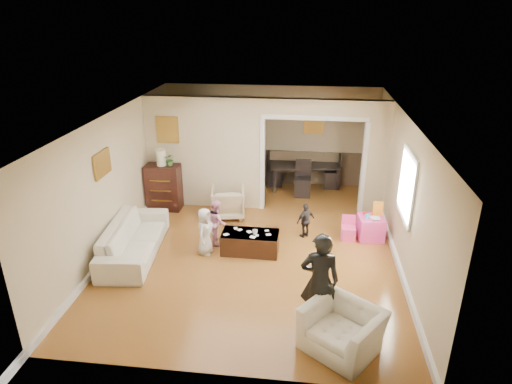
# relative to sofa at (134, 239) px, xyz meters

# --- Properties ---
(floor) EXTENTS (7.00, 7.00, 0.00)m
(floor) POSITION_rel_sofa_xyz_m (2.25, 0.66, -0.33)
(floor) COLOR #A25F29
(floor) RESTS_ON ground
(partition_left) EXTENTS (2.75, 0.18, 2.60)m
(partition_left) POSITION_rel_sofa_xyz_m (0.88, 2.46, 0.97)
(partition_left) COLOR #C1AE8D
(partition_left) RESTS_ON ground
(partition_right) EXTENTS (0.55, 0.18, 2.60)m
(partition_right) POSITION_rel_sofa_xyz_m (4.73, 2.46, 0.97)
(partition_right) COLOR #C1AE8D
(partition_right) RESTS_ON ground
(partition_header) EXTENTS (2.22, 0.18, 0.35)m
(partition_header) POSITION_rel_sofa_xyz_m (3.35, 2.46, 2.10)
(partition_header) COLOR #C1AE8D
(partition_header) RESTS_ON partition_right
(window_pane) EXTENTS (0.03, 0.95, 1.10)m
(window_pane) POSITION_rel_sofa_xyz_m (4.98, 0.26, 1.22)
(window_pane) COLOR white
(window_pane) RESTS_ON ground
(framed_art_partition) EXTENTS (0.45, 0.03, 0.55)m
(framed_art_partition) POSITION_rel_sofa_xyz_m (0.05, 2.36, 1.52)
(framed_art_partition) COLOR brown
(framed_art_partition) RESTS_ON partition_left
(framed_art_sofa_wall) EXTENTS (0.03, 0.55, 0.40)m
(framed_art_sofa_wall) POSITION_rel_sofa_xyz_m (-0.46, 0.06, 1.47)
(framed_art_sofa_wall) COLOR brown
(framed_art_alcove) EXTENTS (0.45, 0.03, 0.55)m
(framed_art_alcove) POSITION_rel_sofa_xyz_m (3.35, 4.10, 1.37)
(framed_art_alcove) COLOR brown
(sofa) EXTENTS (1.09, 2.32, 0.66)m
(sofa) POSITION_rel_sofa_xyz_m (0.00, 0.00, 0.00)
(sofa) COLOR beige
(sofa) RESTS_ON ground
(armchair_back) EXTENTS (0.84, 0.86, 0.68)m
(armchair_back) POSITION_rel_sofa_xyz_m (1.49, 1.88, 0.01)
(armchair_back) COLOR #C8AD8B
(armchair_back) RESTS_ON ground
(armchair_front) EXTENTS (1.31, 1.28, 0.64)m
(armchair_front) POSITION_rel_sofa_xyz_m (3.80, -2.15, -0.01)
(armchair_front) COLOR beige
(armchair_front) RESTS_ON ground
(dresser) EXTENTS (0.78, 0.44, 1.08)m
(dresser) POSITION_rel_sofa_xyz_m (-0.07, 2.12, 0.21)
(dresser) COLOR black
(dresser) RESTS_ON ground
(table_lamp) EXTENTS (0.22, 0.22, 0.36)m
(table_lamp) POSITION_rel_sofa_xyz_m (-0.07, 2.12, 0.93)
(table_lamp) COLOR #FAEDCB
(table_lamp) RESTS_ON dresser
(potted_plant) EXTENTS (0.27, 0.23, 0.30)m
(potted_plant) POSITION_rel_sofa_xyz_m (0.13, 2.12, 0.90)
(potted_plant) COLOR #3F672E
(potted_plant) RESTS_ON dresser
(coffee_table) EXTENTS (1.10, 0.56, 0.41)m
(coffee_table) POSITION_rel_sofa_xyz_m (2.20, 0.34, -0.12)
(coffee_table) COLOR #371E11
(coffee_table) RESTS_ON ground
(coffee_cup) EXTENTS (0.10, 0.10, 0.10)m
(coffee_cup) POSITION_rel_sofa_xyz_m (2.30, 0.29, 0.13)
(coffee_cup) COLOR silver
(coffee_cup) RESTS_ON coffee_table
(play_table) EXTENTS (0.56, 0.56, 0.48)m
(play_table) POSITION_rel_sofa_xyz_m (4.58, 1.17, -0.09)
(play_table) COLOR #FF43B0
(play_table) RESTS_ON ground
(cereal_box) EXTENTS (0.21, 0.09, 0.30)m
(cereal_box) POSITION_rel_sofa_xyz_m (4.70, 1.27, 0.30)
(cereal_box) COLOR yellow
(cereal_box) RESTS_ON play_table
(cyan_cup) EXTENTS (0.08, 0.08, 0.08)m
(cyan_cup) POSITION_rel_sofa_xyz_m (4.48, 1.12, 0.19)
(cyan_cup) COLOR #27B7C7
(cyan_cup) RESTS_ON play_table
(toy_block) EXTENTS (0.10, 0.09, 0.05)m
(toy_block) POSITION_rel_sofa_xyz_m (4.46, 1.29, 0.18)
(toy_block) COLOR red
(toy_block) RESTS_ON play_table
(play_bowl) EXTENTS (0.22, 0.22, 0.05)m
(play_bowl) POSITION_rel_sofa_xyz_m (4.63, 1.05, 0.18)
(play_bowl) COLOR white
(play_bowl) RESTS_ON play_table
(dining_table) EXTENTS (2.00, 1.40, 0.64)m
(dining_table) POSITION_rel_sofa_xyz_m (3.14, 3.93, -0.01)
(dining_table) COLOR black
(dining_table) RESTS_ON ground
(adult_person) EXTENTS (0.58, 0.39, 1.55)m
(adult_person) POSITION_rel_sofa_xyz_m (3.48, -1.69, 0.44)
(adult_person) COLOR black
(adult_person) RESTS_ON ground
(child_kneel_a) EXTENTS (0.38, 0.51, 0.94)m
(child_kneel_a) POSITION_rel_sofa_xyz_m (1.35, 0.19, 0.14)
(child_kneel_a) COLOR silver
(child_kneel_a) RESTS_ON ground
(child_kneel_b) EXTENTS (0.48, 0.54, 0.92)m
(child_kneel_b) POSITION_rel_sofa_xyz_m (1.50, 0.64, 0.13)
(child_kneel_b) COLOR pink
(child_kneel_b) RESTS_ON ground
(child_toddler) EXTENTS (0.45, 0.42, 0.75)m
(child_toddler) POSITION_rel_sofa_xyz_m (3.25, 1.09, 0.04)
(child_toddler) COLOR black
(child_toddler) RESTS_ON ground
(craft_papers) EXTENTS (0.92, 0.43, 0.00)m
(craft_papers) POSITION_rel_sofa_xyz_m (2.17, 0.33, 0.08)
(craft_papers) COLOR white
(craft_papers) RESTS_ON coffee_table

